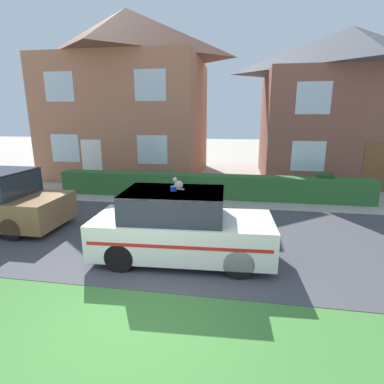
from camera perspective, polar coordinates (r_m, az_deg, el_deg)
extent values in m
plane|color=#A89E8E|center=(5.17, -11.86, -23.37)|extent=(80.00, 80.00, 0.00)
cube|color=#424247|center=(8.21, -2.78, -8.20)|extent=(28.00, 5.47, 0.01)
cube|color=#3D7533|center=(4.99, -12.96, -24.96)|extent=(28.00, 2.27, 0.01)
cube|color=#2D662D|center=(11.85, 3.19, 1.11)|extent=(12.23, 0.66, 0.91)
cylinder|color=black|center=(6.14, 8.88, -13.27)|extent=(0.62, 0.23, 0.61)
cylinder|color=black|center=(7.41, 8.46, -8.28)|extent=(0.62, 0.23, 0.61)
cylinder|color=black|center=(6.48, -13.58, -11.94)|extent=(0.62, 0.23, 0.61)
cylinder|color=black|center=(7.70, -10.05, -7.47)|extent=(0.62, 0.23, 0.61)
cube|color=silver|center=(6.71, -1.77, -8.13)|extent=(3.99, 1.79, 0.80)
cube|color=#232833|center=(6.51, -3.48, -2.33)|extent=(2.20, 1.54, 0.60)
cube|color=silver|center=(6.44, -3.51, 0.06)|extent=(2.20, 1.54, 0.04)
cube|color=red|center=(5.96, -2.89, -10.50)|extent=(3.71, 0.19, 0.07)
cube|color=red|center=(7.44, -0.89, -5.36)|extent=(3.71, 0.19, 0.07)
cylinder|color=#1933A5|center=(6.42, -3.52, 0.67)|extent=(0.14, 0.14, 0.10)
ellipsoid|color=gray|center=(6.16, -2.56, 1.37)|extent=(0.21, 0.16, 0.16)
ellipsoid|color=white|center=(6.18, -3.17, 1.30)|extent=(0.06, 0.08, 0.09)
sphere|color=gray|center=(6.16, -3.27, 2.34)|extent=(0.10, 0.10, 0.10)
cone|color=gray|center=(6.18, -3.18, 2.76)|extent=(0.04, 0.04, 0.04)
cone|color=gray|center=(6.13, -3.37, 2.66)|extent=(0.04, 0.04, 0.04)
cylinder|color=gray|center=(6.08, -2.21, 0.56)|extent=(0.16, 0.05, 0.03)
cylinder|color=black|center=(10.26, -25.35, -3.17)|extent=(0.60, 0.20, 0.60)
cylinder|color=black|center=(9.05, -30.96, -6.05)|extent=(0.60, 0.20, 0.60)
cube|color=#A86B4C|center=(17.32, -11.60, 13.45)|extent=(7.73, 6.29, 6.00)
pyramid|color=brown|center=(17.80, -12.36, 27.25)|extent=(8.12, 6.61, 2.51)
cube|color=white|center=(14.92, -18.48, 5.43)|extent=(1.00, 0.02, 2.10)
cube|color=silver|center=(15.49, -22.98, 7.69)|extent=(1.40, 0.02, 1.30)
cube|color=silver|center=(13.72, -7.59, 7.98)|extent=(1.40, 0.02, 1.30)
cube|color=silver|center=(15.48, -24.00, 17.86)|extent=(1.40, 0.02, 1.30)
cube|color=silver|center=(13.71, -7.98, 19.51)|extent=(1.40, 0.02, 1.30)
cube|color=brown|center=(17.35, 26.56, 11.03)|extent=(7.74, 6.08, 5.24)
pyramid|color=#56565B|center=(17.63, 27.97, 22.90)|extent=(8.12, 6.38, 2.06)
cube|color=brown|center=(14.82, 31.55, 4.01)|extent=(1.00, 0.02, 2.10)
cube|color=silver|center=(13.96, 21.24, 6.37)|extent=(1.40, 0.02, 1.30)
cube|color=silver|center=(13.88, 22.16, 16.26)|extent=(1.40, 0.02, 1.30)
cube|color=#23662D|center=(12.52, 23.77, 0.66)|extent=(0.68, 0.75, 0.93)
cube|color=#184720|center=(12.42, 24.00, 2.96)|extent=(0.71, 0.78, 0.10)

